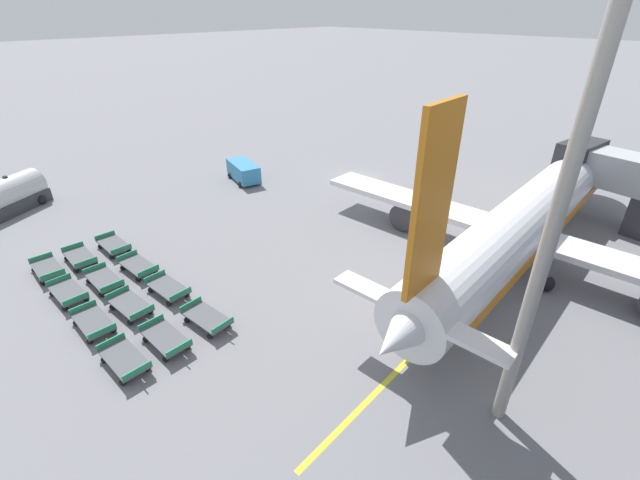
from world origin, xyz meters
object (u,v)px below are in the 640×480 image
fuel_tanker_primary (2,200)px  baggage_dolly_row_near_col_d (125,360)px  baggage_dolly_row_mid_a_col_c (130,305)px  baggage_dolly_row_near_col_c (93,322)px  baggage_dolly_row_mid_a_col_d (165,338)px  baggage_dolly_row_mid_b_col_b (138,266)px  baggage_dolly_row_near_col_a (48,269)px  baggage_dolly_row_mid_a_col_b (104,280)px  apron_light_mast (581,133)px  service_van (243,171)px  baggage_dolly_row_mid_b_col_a (114,245)px  baggage_dolly_row_mid_b_col_c (168,288)px  baggage_dolly_row_mid_b_col_d (207,318)px  airplane (526,221)px  baggage_dolly_row_mid_a_col_a (80,257)px  baggage_dolly_row_near_col_b (68,292)px

fuel_tanker_primary → baggage_dolly_row_near_col_d: (25.71, -0.01, -0.93)m
fuel_tanker_primary → baggage_dolly_row_mid_a_col_c: size_ratio=2.39×
baggage_dolly_row_near_col_c → baggage_dolly_row_mid_a_col_d: size_ratio=0.99×
baggage_dolly_row_mid_a_col_c → baggage_dolly_row_mid_b_col_b: 4.59m
baggage_dolly_row_near_col_a → baggage_dolly_row_mid_a_col_b: size_ratio=1.00×
apron_light_mast → baggage_dolly_row_near_col_a: bearing=-157.5°
service_van → baggage_dolly_row_mid_b_col_a: size_ratio=1.32×
baggage_dolly_row_mid_b_col_b → service_van: bearing=120.9°
baggage_dolly_row_mid_a_col_b → baggage_dolly_row_mid_b_col_c: bearing=33.8°
apron_light_mast → baggage_dolly_row_mid_a_col_b: bearing=-158.7°
baggage_dolly_row_mid_a_col_d → baggage_dolly_row_mid_b_col_d: (0.07, 2.54, 0.00)m
baggage_dolly_row_mid_b_col_c → baggage_dolly_row_mid_b_col_d: size_ratio=1.00×
baggage_dolly_row_mid_b_col_c → baggage_dolly_row_mid_b_col_d: bearing=2.5°
baggage_dolly_row_near_col_d → baggage_dolly_row_mid_b_col_b: size_ratio=1.00×
baggage_dolly_row_near_col_d → baggage_dolly_row_mid_a_col_b: same height
baggage_dolly_row_mid_a_col_b → baggage_dolly_row_mid_b_col_c: size_ratio=0.99×
airplane → baggage_dolly_row_mid_b_col_b: 27.39m
baggage_dolly_row_mid_a_col_c → baggage_dolly_row_mid_a_col_a: bearing=-178.4°
baggage_dolly_row_mid_a_col_a → baggage_dolly_row_mid_b_col_b: bearing=31.5°
baggage_dolly_row_mid_a_col_d → airplane: bearing=67.2°
baggage_dolly_row_near_col_d → baggage_dolly_row_mid_a_col_c: 4.75m
baggage_dolly_row_near_col_a → apron_light_mast: apron_light_mast is taller
baggage_dolly_row_near_col_a → baggage_dolly_row_mid_a_col_a: 2.14m
fuel_tanker_primary → baggage_dolly_row_near_col_d: fuel_tanker_primary is taller
baggage_dolly_row_mid_a_col_d → baggage_dolly_row_mid_b_col_a: same height
baggage_dolly_row_mid_a_col_c → baggage_dolly_row_mid_a_col_d: same height
baggage_dolly_row_mid_b_col_b → baggage_dolly_row_mid_b_col_c: (3.92, 0.22, 0.00)m
fuel_tanker_primary → baggage_dolly_row_mid_a_col_a: (13.39, 1.88, -0.93)m
baggage_dolly_row_mid_a_col_d → baggage_dolly_row_mid_a_col_a: bearing=-178.3°
baggage_dolly_row_near_col_a → baggage_dolly_row_mid_a_col_b: bearing=29.0°
baggage_dolly_row_near_col_b → baggage_dolly_row_mid_b_col_b: (0.09, 4.54, 0.00)m
baggage_dolly_row_near_col_a → baggage_dolly_row_near_col_d: (12.27, 0.25, 0.00)m
baggage_dolly_row_near_col_d → baggage_dolly_row_mid_b_col_d: same height
baggage_dolly_row_near_col_a → baggage_dolly_row_near_col_c: same height
baggage_dolly_row_mid_a_col_c → baggage_dolly_row_mid_b_col_c: same height
baggage_dolly_row_mid_a_col_a → baggage_dolly_row_mid_b_col_a: size_ratio=1.00×
airplane → baggage_dolly_row_mid_a_col_c: airplane is taller
baggage_dolly_row_mid_a_col_b → baggage_dolly_row_mid_b_col_d: 8.68m
airplane → baggage_dolly_row_near_col_d: size_ratio=9.49×
baggage_dolly_row_near_col_d → baggage_dolly_row_mid_b_col_b: bearing=151.9°
baggage_dolly_row_near_col_b → baggage_dolly_row_mid_b_col_c: (4.01, 4.76, 0.00)m
baggage_dolly_row_mid_a_col_c → baggage_dolly_row_mid_b_col_c: bearing=91.5°
baggage_dolly_row_near_col_d → baggage_dolly_row_mid_a_col_a: bearing=171.3°
baggage_dolly_row_mid_a_col_b → service_van: bearing=117.7°
baggage_dolly_row_near_col_d → baggage_dolly_row_mid_a_col_b: bearing=166.0°
airplane → baggage_dolly_row_mid_b_col_b: size_ratio=9.44×
service_van → baggage_dolly_row_mid_a_col_b: 20.43m
baggage_dolly_row_mid_a_col_b → baggage_dolly_row_mid_b_col_a: same height
baggage_dolly_row_near_col_b → baggage_dolly_row_mid_a_col_a: 4.49m
baggage_dolly_row_near_col_c → baggage_dolly_row_mid_b_col_d: bearing=48.9°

